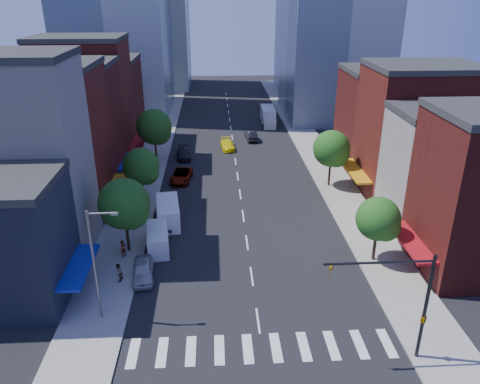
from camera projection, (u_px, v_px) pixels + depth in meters
The scene contains 31 objects.
ground at pixel (258, 321), 35.73m from camera, with size 220.00×220.00×0.00m, color black.
sidewalk_left at pixel (153, 154), 71.66m from camera, with size 5.00×120.00×0.15m, color gray.
sidewalk_right at pixel (314, 151), 72.96m from camera, with size 5.00×120.00×0.15m, color gray.
crosswalk at pixel (262, 348), 32.98m from camera, with size 19.00×3.00×0.01m, color silver.
bldg_left_1 at pixel (15, 162), 42.03m from camera, with size 12.00×8.00×18.00m, color beige.
bldg_left_2 at pixel (47, 144), 50.21m from camera, with size 12.00×9.00×16.00m, color maroon.
bldg_left_3 at pixel (70, 127), 58.19m from camera, with size 12.00×8.00×15.00m, color #4F1613.
bldg_left_4 at pixel (86, 104), 65.57m from camera, with size 12.00×9.00×17.00m, color maroon.
bldg_left_5 at pixel (102, 103), 75.07m from camera, with size 12.00×10.00×13.00m, color #4F1613.
bldg_right_1 at pixel (448, 172), 48.15m from camera, with size 12.00×8.00×12.00m, color beige.
bldg_right_2 at pixel (416, 133), 55.79m from camera, with size 12.00×10.00×15.00m, color maroon.
bldg_right_3 at pixel (386, 120), 65.34m from camera, with size 12.00×10.00×13.00m, color #4F1613.
traffic_signal at pixel (417, 308), 30.46m from camera, with size 7.24×2.24×8.00m.
streetlight at pixel (96, 259), 33.92m from camera, with size 2.25×0.25×9.00m.
tree_left_near at pixel (126, 206), 43.20m from camera, with size 4.80×4.80×7.30m.
tree_left_mid at pixel (142, 168), 53.40m from camera, with size 4.20×4.20×6.65m.
tree_left_far at pixel (155, 128), 65.95m from camera, with size 5.00×5.00×7.75m.
tree_right_near at pixel (380, 221), 41.91m from camera, with size 4.00×4.00×6.20m.
tree_right_far at pixel (333, 150), 58.12m from camera, with size 4.60×4.60×7.20m.
parked_car_front at pixel (143, 270), 40.72m from camera, with size 1.82×4.51×1.54m, color #A6A6AB.
parked_car_second at pixel (167, 219), 49.84m from camera, with size 1.59×4.55×1.50m, color black.
parked_car_third at pixel (181, 176), 61.42m from camera, with size 2.42×5.24×1.46m, color #999999.
parked_car_rear at pixel (184, 154), 69.64m from camera, with size 1.96×4.82×1.40m, color black.
cargo_van_near at pixel (158, 240), 45.09m from camera, with size 2.57×5.13×2.10m.
cargo_van_far at pixel (168, 213), 50.07m from camera, with size 2.97×5.98×2.45m.
taxi at pixel (227, 145), 73.74m from camera, with size 1.93×4.75×1.38m, color #FBE90D.
traffic_car_oncoming at pixel (251, 136), 78.09m from camera, with size 1.63×4.67×1.54m, color black.
traffic_car_far at pixel (268, 124), 84.98m from camera, with size 1.52×3.79×1.29m, color #999999.
box_truck at pixel (268, 117), 86.63m from camera, with size 2.51×7.79×3.12m.
pedestrian_near at pixel (123, 248), 43.70m from camera, with size 0.61×0.40×1.68m, color #999999.
pedestrian_far at pixel (118, 273), 40.02m from camera, with size 0.80×0.62×1.65m, color #999999.
Camera 1 is at (-3.00, -28.70, 23.29)m, focal length 35.00 mm.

